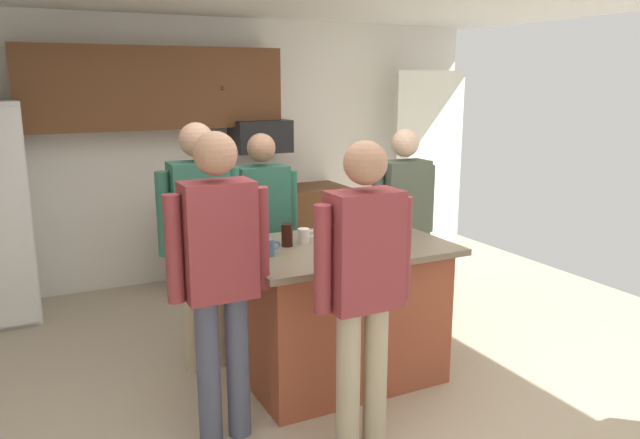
% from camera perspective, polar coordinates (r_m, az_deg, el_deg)
% --- Properties ---
extents(floor, '(7.04, 7.04, 0.00)m').
position_cam_1_polar(floor, '(4.18, -0.29, -15.73)').
color(floor, '#B7A88E').
rests_on(floor, ground).
extents(back_wall, '(6.40, 0.10, 2.60)m').
position_cam_1_polar(back_wall, '(6.35, -11.62, 6.25)').
color(back_wall, white).
rests_on(back_wall, ground).
extents(french_door_window_panel, '(0.90, 0.06, 2.00)m').
position_cam_1_polar(french_door_window_panel, '(7.15, 9.99, 5.42)').
color(french_door_window_panel, white).
rests_on(french_door_window_panel, ground).
extents(cabinet_run_upper, '(2.40, 0.38, 0.75)m').
position_cam_1_polar(cabinet_run_upper, '(6.02, -15.13, 11.70)').
color(cabinet_run_upper, brown).
extents(cabinet_run_lower, '(1.80, 0.63, 0.90)m').
position_cam_1_polar(cabinet_run_lower, '(6.38, -5.32, -1.27)').
color(cabinet_run_lower, brown).
rests_on(cabinet_run_lower, ground).
extents(microwave_over_range, '(0.56, 0.40, 0.32)m').
position_cam_1_polar(microwave_over_range, '(6.23, -5.58, 7.72)').
color(microwave_over_range, black).
extents(kitchen_island, '(1.39, 0.97, 0.94)m').
position_cam_1_polar(kitchen_island, '(4.19, 1.85, -8.48)').
color(kitchen_island, '#9E4C33').
rests_on(kitchen_island, ground).
extents(person_host_foreground, '(0.57, 0.22, 1.63)m').
position_cam_1_polar(person_host_foreground, '(4.89, 7.70, 0.18)').
color(person_host_foreground, tan).
rests_on(person_host_foreground, ground).
extents(person_guest_right, '(0.57, 0.22, 1.71)m').
position_cam_1_polar(person_guest_right, '(3.23, 4.06, -5.48)').
color(person_guest_right, tan).
rests_on(person_guest_right, ground).
extents(person_guest_by_door, '(0.57, 0.23, 1.73)m').
position_cam_1_polar(person_guest_by_door, '(4.24, -11.06, -0.99)').
color(person_guest_by_door, tan).
rests_on(person_guest_by_door, ground).
extents(person_elder_center, '(0.57, 0.23, 1.75)m').
position_cam_1_polar(person_elder_center, '(3.35, -9.30, -4.46)').
color(person_elder_center, '#4C5166').
rests_on(person_elder_center, ground).
extents(person_guest_left, '(0.57, 0.22, 1.62)m').
position_cam_1_polar(person_guest_left, '(4.68, -5.33, -0.47)').
color(person_guest_left, '#383842').
rests_on(person_guest_left, ground).
extents(glass_stout_tall, '(0.06, 0.06, 0.14)m').
position_cam_1_polar(glass_stout_tall, '(3.79, 1.22, -2.25)').
color(glass_stout_tall, black).
rests_on(glass_stout_tall, kitchen_island).
extents(tumbler_amber, '(0.07, 0.07, 0.14)m').
position_cam_1_polar(tumbler_amber, '(3.75, 4.05, -2.47)').
color(tumbler_amber, black).
rests_on(tumbler_amber, kitchen_island).
extents(mug_ceramic_white, '(0.12, 0.08, 0.10)m').
position_cam_1_polar(mug_ceramic_white, '(4.07, -1.48, -1.50)').
color(mug_ceramic_white, white).
rests_on(mug_ceramic_white, kitchen_island).
extents(glass_short_whisky, '(0.07, 0.07, 0.14)m').
position_cam_1_polar(glass_short_whisky, '(4.44, 5.79, -0.07)').
color(glass_short_whisky, black).
rests_on(glass_short_whisky, kitchen_island).
extents(mug_blue_stoneware, '(0.13, 0.08, 0.10)m').
position_cam_1_polar(mug_blue_stoneware, '(3.79, -4.83, -2.57)').
color(mug_blue_stoneware, '#4C6B99').
rests_on(mug_blue_stoneware, kitchen_island).
extents(glass_dark_ale, '(0.07, 0.07, 0.15)m').
position_cam_1_polar(glass_dark_ale, '(3.99, -3.08, -1.45)').
color(glass_dark_ale, black).
rests_on(glass_dark_ale, kitchen_island).
extents(serving_tray, '(0.44, 0.30, 0.04)m').
position_cam_1_polar(serving_tray, '(4.11, 3.85, -1.80)').
color(serving_tray, '#B7B7BC').
rests_on(serving_tray, kitchen_island).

